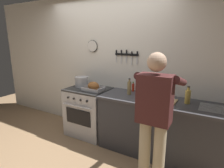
% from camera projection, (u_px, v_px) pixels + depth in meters
% --- Properties ---
extents(ground_plane, '(8.00, 8.00, 0.00)m').
position_uv_depth(ground_plane, '(61.00, 165.00, 2.72)').
color(ground_plane, '#937251').
extents(wall_back, '(6.00, 0.13, 2.60)m').
position_uv_depth(wall_back, '(108.00, 65.00, 3.55)').
color(wall_back, white).
rests_on(wall_back, ground).
extents(counter_block, '(2.03, 0.65, 0.90)m').
position_uv_depth(counter_block, '(164.00, 128.00, 2.86)').
color(counter_block, '#38383D').
rests_on(counter_block, ground).
extents(stove, '(0.76, 0.67, 0.90)m').
position_uv_depth(stove, '(89.00, 111.00, 3.55)').
color(stove, '#BCBCC1').
rests_on(stove, ground).
extents(person_cook, '(0.51, 0.63, 1.66)m').
position_uv_depth(person_cook, '(154.00, 114.00, 2.14)').
color(person_cook, '#C6B793').
rests_on(person_cook, ground).
extents(roasting_pan, '(0.35, 0.26, 0.16)m').
position_uv_depth(roasting_pan, '(93.00, 87.00, 3.28)').
color(roasting_pan, '#B7B7BC').
rests_on(roasting_pan, stove).
extents(stock_pot, '(0.25, 0.25, 0.19)m').
position_uv_depth(stock_pot, '(82.00, 82.00, 3.56)').
color(stock_pot, '#B7B7BC').
rests_on(stock_pot, stove).
extents(cutting_board, '(0.36, 0.24, 0.02)m').
position_uv_depth(cutting_board, '(164.00, 100.00, 2.75)').
color(cutting_board, tan).
rests_on(cutting_board, counter_block).
extents(bottle_olive_oil, '(0.06, 0.06, 0.29)m').
position_uv_depth(bottle_olive_oil, '(156.00, 89.00, 2.95)').
color(bottle_olive_oil, '#385623').
rests_on(bottle_olive_oil, counter_block).
extents(bottle_wine_red, '(0.07, 0.07, 0.30)m').
position_uv_depth(bottle_wine_red, '(148.00, 90.00, 2.90)').
color(bottle_wine_red, '#47141E').
rests_on(bottle_wine_red, counter_block).
extents(bottle_hot_sauce, '(0.04, 0.04, 0.17)m').
position_uv_depth(bottle_hot_sauce, '(133.00, 87.00, 3.25)').
color(bottle_hot_sauce, red).
rests_on(bottle_hot_sauce, counter_block).
extents(bottle_cooking_oil, '(0.08, 0.08, 0.25)m').
position_uv_depth(bottle_cooking_oil, '(188.00, 96.00, 2.63)').
color(bottle_cooking_oil, gold).
rests_on(bottle_cooking_oil, counter_block).
extents(bottle_vinegar, '(0.07, 0.07, 0.27)m').
position_uv_depth(bottle_vinegar, '(129.00, 88.00, 3.05)').
color(bottle_vinegar, '#997F4C').
rests_on(bottle_vinegar, counter_block).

